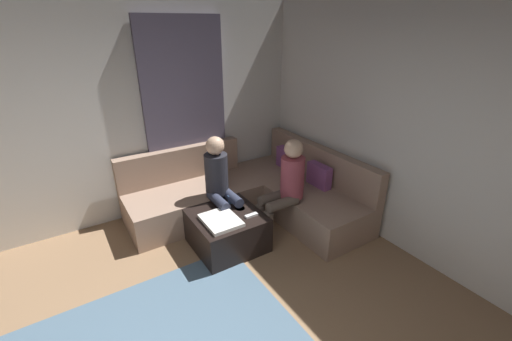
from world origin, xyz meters
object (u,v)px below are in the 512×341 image
(coffee_mug, at_px, (231,199))
(game_remote, at_px, (251,215))
(sectional_couch, at_px, (254,193))
(person_on_couch_back, at_px, (286,185))
(ottoman, at_px, (227,230))
(person_on_couch_side, at_px, (220,182))

(coffee_mug, distance_m, game_remote, 0.40)
(sectional_couch, relative_size, coffee_mug, 26.84)
(person_on_couch_back, bearing_deg, sectional_couch, 5.06)
(ottoman, xyz_separation_m, person_on_couch_back, (0.13, 0.72, 0.45))
(sectional_couch, distance_m, person_on_couch_back, 0.73)
(game_remote, xyz_separation_m, person_on_couch_back, (-0.05, 0.50, 0.23))
(ottoman, height_order, coffee_mug, coffee_mug)
(coffee_mug, distance_m, person_on_couch_side, 0.24)
(coffee_mug, xyz_separation_m, person_on_couch_back, (0.35, 0.54, 0.19))
(sectional_couch, height_order, game_remote, sectional_couch)
(ottoman, distance_m, coffee_mug, 0.38)
(game_remote, distance_m, person_on_couch_side, 0.58)
(ottoman, distance_m, person_on_couch_side, 0.57)
(coffee_mug, height_order, person_on_couch_side, person_on_couch_side)
(sectional_couch, height_order, ottoman, sectional_couch)
(ottoman, relative_size, person_on_couch_side, 0.63)
(sectional_couch, height_order, coffee_mug, sectional_couch)
(game_remote, height_order, person_on_couch_back, person_on_couch_back)
(coffee_mug, distance_m, person_on_couch_back, 0.68)
(ottoman, height_order, person_on_couch_back, person_on_couch_back)
(game_remote, distance_m, person_on_couch_back, 0.55)
(ottoman, distance_m, person_on_couch_back, 0.86)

